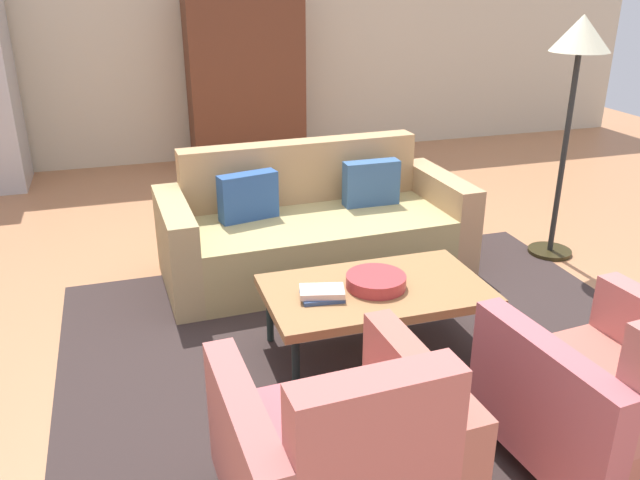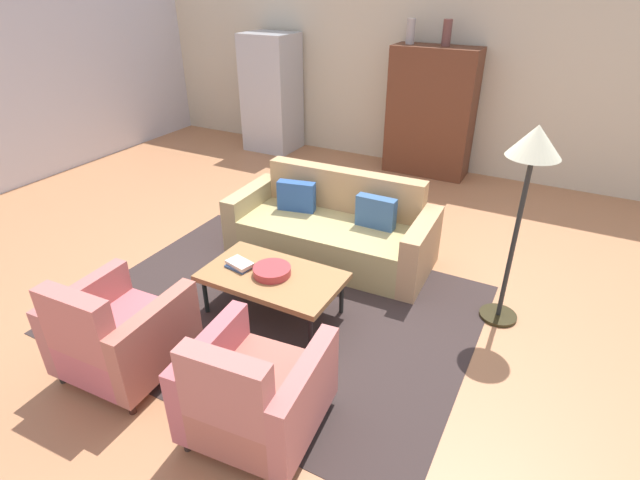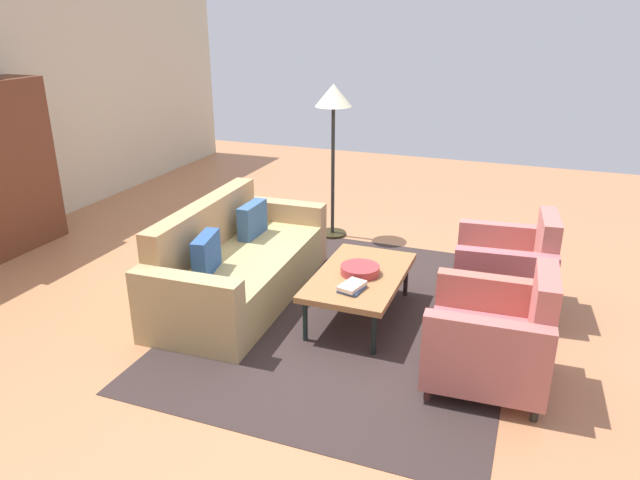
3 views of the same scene
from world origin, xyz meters
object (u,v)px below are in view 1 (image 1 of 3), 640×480
at_px(coffee_table, 376,293).
at_px(armchair_left, 342,462).
at_px(book_stack, 322,293).
at_px(floor_lamp, 578,57).
at_px(fruit_bowl, 376,281).
at_px(couch, 312,229).
at_px(armchair_right, 617,401).
at_px(cabinet, 245,80).

bearing_deg(coffee_table, armchair_left, -117.10).
distance_m(book_stack, floor_lamp, 2.50).
xyz_separation_m(fruit_bowl, floor_lamp, (1.78, 0.88, 1.01)).
relative_size(couch, floor_lamp, 1.24).
height_order(coffee_table, armchair_left, armchair_left).
bearing_deg(couch, coffee_table, 88.09).
height_order(armchair_left, floor_lamp, floor_lamp).
relative_size(armchair_left, fruit_bowl, 2.70).
xyz_separation_m(coffee_table, fruit_bowl, (-0.00, 0.00, 0.07)).
distance_m(fruit_bowl, floor_lamp, 2.23).
relative_size(armchair_right, fruit_bowl, 2.70).
distance_m(couch, coffee_table, 1.19).
xyz_separation_m(armchair_left, book_stack, (0.28, 1.13, 0.08)).
distance_m(fruit_bowl, book_stack, 0.32).
bearing_deg(armchair_left, fruit_bowl, 60.20).
distance_m(armchair_left, book_stack, 1.17).
bearing_deg(book_stack, couch, 75.58).
height_order(armchair_left, book_stack, armchair_left).
bearing_deg(couch, cabinet, -94.39).
height_order(armchair_left, cabinet, cabinet).
xyz_separation_m(coffee_table, armchair_left, (-0.60, -1.17, -0.02)).
xyz_separation_m(armchair_left, fruit_bowl, (0.60, 1.17, 0.09)).
distance_m(armchair_right, fruit_bowl, 1.32).
bearing_deg(cabinet, armchair_left, -97.76).
bearing_deg(fruit_bowl, book_stack, -174.17).
height_order(fruit_bowl, cabinet, cabinet).
height_order(couch, book_stack, couch).
xyz_separation_m(cabinet, floor_lamp, (1.67, -3.17, 0.54)).
xyz_separation_m(couch, coffee_table, (0.00, -1.19, 0.08)).
height_order(couch, armchair_right, armchair_right).
relative_size(coffee_table, armchair_right, 1.36).
height_order(armchair_left, armchair_right, same).
relative_size(couch, cabinet, 1.18).
height_order(cabinet, floor_lamp, cabinet).
xyz_separation_m(armchair_right, cabinet, (-0.49, 5.21, 0.56)).
distance_m(couch, armchair_right, 2.43).
bearing_deg(couch, armchair_right, 102.46).
bearing_deg(couch, book_stack, 73.52).
xyz_separation_m(armchair_left, cabinet, (0.71, 5.21, 0.56)).
bearing_deg(armchair_left, coffee_table, 60.18).
xyz_separation_m(fruit_bowl, cabinet, (0.11, 4.04, 0.46)).
relative_size(coffee_table, armchair_left, 1.36).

